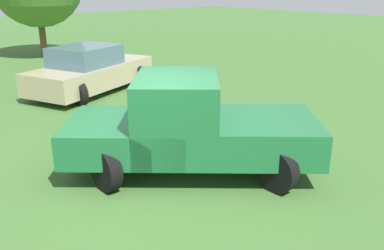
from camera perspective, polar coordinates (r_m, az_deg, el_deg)
The scene contains 3 objects.
ground_plane at distance 7.49m, azimuth -4.60°, elevation -7.30°, with size 80.00×80.00×0.00m, color #3D662D.
pickup_truck at distance 7.39m, azimuth -0.89°, elevation 0.12°, with size 4.35×4.56×1.79m.
sedan_far at distance 13.53m, azimuth -13.91°, elevation 7.33°, with size 3.27×4.68×1.48m.
Camera 1 is at (5.43, -3.93, 3.33)m, focal length 38.50 mm.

